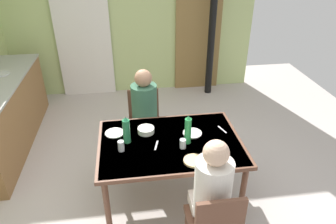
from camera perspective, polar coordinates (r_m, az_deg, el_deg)
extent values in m
plane|color=#BCB1AB|center=(3.60, -4.68, -14.39)|extent=(7.13, 7.13, 0.00)
cube|color=#B8CC81|center=(5.45, -7.40, 17.52)|extent=(4.35, 0.10, 2.74)
cube|color=olive|center=(5.61, 5.58, 14.05)|extent=(0.80, 0.05, 2.00)
cylinder|color=black|center=(5.31, 8.30, 17.13)|extent=(0.12, 0.12, 2.74)
cube|color=white|center=(5.45, -15.50, 14.33)|extent=(0.90, 0.03, 2.30)
cube|color=olive|center=(4.61, -28.19, -0.75)|extent=(0.60, 2.21, 0.87)
cylinder|color=#B7B7BC|center=(4.71, -28.39, 6.23)|extent=(0.21, 0.21, 0.01)
cube|color=brown|center=(3.06, 0.40, -5.77)|extent=(1.41, 0.99, 0.04)
cube|color=#EBA194|center=(3.05, 0.40, -5.48)|extent=(1.35, 0.95, 0.00)
cylinder|color=brown|center=(2.98, -11.10, -17.23)|extent=(0.06, 0.06, 0.70)
cylinder|color=brown|center=(3.13, 13.53, -14.68)|extent=(0.06, 0.06, 0.70)
cylinder|color=brown|center=(3.61, -10.72, -7.44)|extent=(0.06, 0.06, 0.70)
cylinder|color=brown|center=(3.74, 9.12, -5.82)|extent=(0.06, 0.06, 0.70)
cube|color=brown|center=(2.73, 8.03, -19.43)|extent=(0.40, 0.40, 0.04)
cube|color=brown|center=(2.46, 9.55, -19.31)|extent=(0.38, 0.04, 0.42)
cylinder|color=brown|center=(3.06, 10.08, -19.60)|extent=(0.04, 0.04, 0.41)
cube|color=brown|center=(3.84, -4.25, -2.68)|extent=(0.40, 0.40, 0.04)
cube|color=brown|center=(3.89, -4.57, 1.35)|extent=(0.38, 0.04, 0.42)
cylinder|color=brown|center=(3.85, -1.38, -6.92)|extent=(0.04, 0.04, 0.41)
cylinder|color=brown|center=(3.83, -6.47, -7.31)|extent=(0.04, 0.04, 0.41)
cylinder|color=brown|center=(4.12, -1.95, -4.13)|extent=(0.04, 0.04, 0.41)
cylinder|color=brown|center=(4.11, -6.68, -4.48)|extent=(0.04, 0.04, 0.41)
cube|color=silver|center=(2.79, 7.23, -16.19)|extent=(0.30, 0.22, 0.12)
cylinder|color=silver|center=(2.53, 8.25, -13.83)|extent=(0.30, 0.30, 0.52)
sphere|color=beige|center=(2.30, 8.87, -7.49)|extent=(0.20, 0.20, 0.20)
cube|color=#41694A|center=(3.67, -4.09, -3.21)|extent=(0.30, 0.22, 0.12)
cylinder|color=#38664C|center=(3.63, -4.38, 1.17)|extent=(0.30, 0.30, 0.52)
sphere|color=#A87A5B|center=(3.48, -4.59, 6.24)|extent=(0.20, 0.20, 0.20)
cylinder|color=green|center=(2.97, 3.69, -3.53)|extent=(0.06, 0.06, 0.27)
cone|color=green|center=(2.89, 3.79, -1.02)|extent=(0.05, 0.05, 0.04)
cylinder|color=#2A7E4D|center=(3.01, -7.67, -3.54)|extent=(0.07, 0.07, 0.25)
cone|color=#288256|center=(2.93, -7.85, -1.23)|extent=(0.05, 0.05, 0.04)
cylinder|color=silver|center=(3.18, -4.08, -3.36)|extent=(0.17, 0.17, 0.05)
cylinder|color=white|center=(3.17, 4.51, -3.90)|extent=(0.19, 0.19, 0.01)
cylinder|color=white|center=(3.21, -9.83, -3.84)|extent=(0.19, 0.19, 0.01)
cylinder|color=silver|center=(2.94, -8.66, -6.21)|extent=(0.06, 0.06, 0.10)
cylinder|color=silver|center=(2.95, 2.75, -5.85)|extent=(0.06, 0.06, 0.09)
cylinder|color=#DBB77A|center=(2.81, 4.82, -8.96)|extent=(0.19, 0.19, 0.02)
cube|color=silver|center=(3.00, -2.16, -6.16)|extent=(0.06, 0.15, 0.00)
cube|color=silver|center=(3.28, 9.96, -3.19)|extent=(0.06, 0.15, 0.00)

